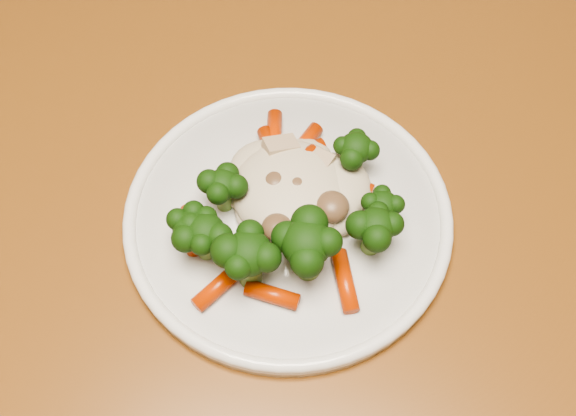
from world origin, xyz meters
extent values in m
cube|color=brown|center=(-0.18, 0.34, 0.73)|extent=(1.14, 0.81, 0.04)
cube|color=brown|center=(-0.64, 0.68, 0.35)|extent=(0.06, 0.06, 0.71)
cylinder|color=white|center=(-0.24, 0.38, 0.76)|extent=(0.25, 0.25, 0.01)
ellipsoid|color=beige|center=(-0.24, 0.39, 0.78)|extent=(0.11, 0.09, 0.04)
ellipsoid|color=black|center=(-0.29, 0.33, 0.78)|extent=(0.05, 0.05, 0.04)
ellipsoid|color=black|center=(-0.26, 0.32, 0.79)|extent=(0.05, 0.05, 0.05)
ellipsoid|color=black|center=(-0.22, 0.33, 0.79)|extent=(0.06, 0.06, 0.05)
ellipsoid|color=black|center=(-0.18, 0.36, 0.78)|extent=(0.04, 0.04, 0.04)
ellipsoid|color=black|center=(-0.18, 0.38, 0.78)|extent=(0.04, 0.04, 0.03)
ellipsoid|color=black|center=(-0.20, 0.43, 0.78)|extent=(0.04, 0.04, 0.04)
ellipsoid|color=black|center=(-0.29, 0.38, 0.78)|extent=(0.04, 0.04, 0.04)
ellipsoid|color=black|center=(-0.31, 0.34, 0.78)|extent=(0.04, 0.04, 0.04)
cylinder|color=#CD3804|center=(-0.27, 0.43, 0.77)|extent=(0.03, 0.04, 0.01)
cylinder|color=#CD3804|center=(-0.25, 0.43, 0.77)|extent=(0.04, 0.04, 0.01)
cylinder|color=#CD3804|center=(-0.21, 0.41, 0.77)|extent=(0.05, 0.02, 0.01)
cylinder|color=#CD3804|center=(-0.31, 0.35, 0.77)|extent=(0.03, 0.04, 0.01)
cylinder|color=#CD3804|center=(-0.28, 0.31, 0.77)|extent=(0.04, 0.05, 0.01)
cylinder|color=#CD3804|center=(-0.24, 0.31, 0.77)|extent=(0.04, 0.02, 0.01)
cylinder|color=#CD3804|center=(-0.19, 0.33, 0.77)|extent=(0.03, 0.05, 0.01)
cylinder|color=#CD3804|center=(-0.23, 0.40, 0.78)|extent=(0.03, 0.04, 0.01)
cylinder|color=#CD3804|center=(-0.25, 0.41, 0.78)|extent=(0.04, 0.04, 0.01)
cylinder|color=#CD3804|center=(-0.27, 0.44, 0.77)|extent=(0.02, 0.05, 0.01)
cylinder|color=#CD3804|center=(-0.24, 0.44, 0.77)|extent=(0.03, 0.05, 0.01)
ellipsoid|color=brown|center=(-0.24, 0.39, 0.78)|extent=(0.02, 0.02, 0.02)
ellipsoid|color=brown|center=(-0.21, 0.38, 0.78)|extent=(0.03, 0.03, 0.02)
ellipsoid|color=brown|center=(-0.26, 0.39, 0.78)|extent=(0.02, 0.02, 0.02)
ellipsoid|color=brown|center=(-0.25, 0.35, 0.78)|extent=(0.02, 0.02, 0.02)
cube|color=tan|center=(-0.26, 0.42, 0.78)|extent=(0.03, 0.03, 0.01)
cube|color=tan|center=(-0.23, 0.42, 0.78)|extent=(0.02, 0.02, 0.01)
camera|label=1|loc=(-0.19, 0.10, 1.22)|focal=45.00mm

